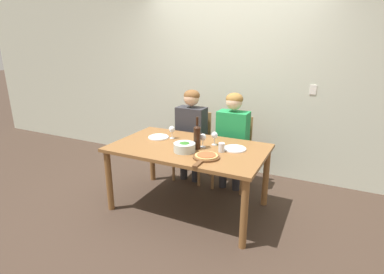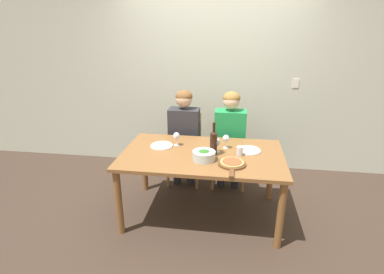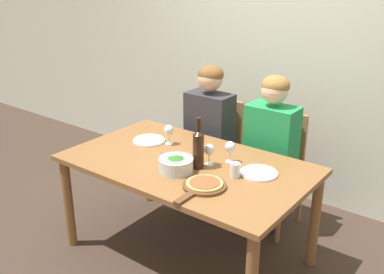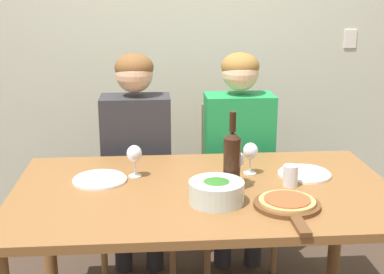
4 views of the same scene
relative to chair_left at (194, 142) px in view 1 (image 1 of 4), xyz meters
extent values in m
plane|color=#3D2D23|center=(0.31, -0.79, -0.50)|extent=(40.00, 40.00, 0.00)
cube|color=beige|center=(0.31, 0.54, 0.85)|extent=(10.00, 0.05, 2.70)
cube|color=white|center=(1.41, 0.51, 0.75)|extent=(0.08, 0.01, 0.12)
cube|color=brown|center=(0.31, -0.79, 0.22)|extent=(1.66, 0.98, 0.04)
cylinder|color=brown|center=(-0.46, -1.23, -0.15)|extent=(0.07, 0.07, 0.70)
cylinder|color=brown|center=(1.08, -1.23, -0.15)|extent=(0.07, 0.07, 0.70)
cylinder|color=brown|center=(-0.46, -0.36, -0.15)|extent=(0.07, 0.07, 0.70)
cylinder|color=brown|center=(1.08, -0.36, -0.15)|extent=(0.07, 0.07, 0.70)
cube|color=#9E7042|center=(0.00, -0.07, -0.05)|extent=(0.42, 0.42, 0.04)
cube|color=#9E7042|center=(0.00, 0.12, 0.19)|extent=(0.38, 0.03, 0.44)
cylinder|color=#9E7042|center=(-0.19, -0.26, -0.28)|extent=(0.04, 0.04, 0.43)
cylinder|color=#9E7042|center=(0.19, -0.26, -0.28)|extent=(0.04, 0.04, 0.43)
cylinder|color=#9E7042|center=(-0.19, 0.12, -0.28)|extent=(0.04, 0.04, 0.43)
cylinder|color=#9E7042|center=(0.19, 0.12, -0.28)|extent=(0.04, 0.04, 0.43)
cube|color=#9E7042|center=(0.58, -0.07, -0.05)|extent=(0.42, 0.42, 0.04)
cube|color=#9E7042|center=(0.58, 0.12, 0.19)|extent=(0.38, 0.03, 0.44)
cylinder|color=#9E7042|center=(0.39, -0.26, -0.28)|extent=(0.04, 0.04, 0.43)
cylinder|color=#9E7042|center=(0.77, -0.26, -0.28)|extent=(0.04, 0.04, 0.43)
cylinder|color=#9E7042|center=(0.39, 0.12, -0.28)|extent=(0.04, 0.04, 0.43)
cylinder|color=#9E7042|center=(0.77, 0.12, -0.28)|extent=(0.04, 0.04, 0.43)
cylinder|color=#28282D|center=(-0.09, -0.15, -0.27)|extent=(0.10, 0.10, 0.47)
cylinder|color=#28282D|center=(0.09, -0.15, -0.27)|extent=(0.10, 0.10, 0.47)
cube|color=#2D2D33|center=(0.00, -0.09, 0.24)|extent=(0.38, 0.22, 0.54)
cylinder|color=#2D2D33|center=(-0.20, -0.34, 0.09)|extent=(0.07, 0.31, 0.14)
cylinder|color=#2D2D33|center=(0.20, -0.34, 0.09)|extent=(0.07, 0.31, 0.14)
sphere|color=#DBAD89|center=(0.00, -0.09, 0.63)|extent=(0.20, 0.20, 0.20)
ellipsoid|color=brown|center=(0.00, -0.08, 0.66)|extent=(0.21, 0.21, 0.15)
cylinder|color=#28282D|center=(0.49, -0.15, -0.27)|extent=(0.10, 0.10, 0.47)
cylinder|color=#28282D|center=(0.67, -0.15, -0.27)|extent=(0.10, 0.10, 0.47)
cube|color=#1E8C47|center=(0.58, -0.09, 0.24)|extent=(0.38, 0.22, 0.54)
cylinder|color=#1E8C47|center=(0.38, -0.34, 0.09)|extent=(0.07, 0.31, 0.14)
cylinder|color=#1E8C47|center=(0.78, -0.34, 0.09)|extent=(0.07, 0.31, 0.14)
sphere|color=beige|center=(0.58, -0.09, 0.63)|extent=(0.20, 0.20, 0.20)
ellipsoid|color=olive|center=(0.58, -0.08, 0.66)|extent=(0.21, 0.21, 0.15)
cylinder|color=black|center=(0.42, -0.82, 0.35)|extent=(0.07, 0.07, 0.23)
cone|color=black|center=(0.42, -0.82, 0.48)|extent=(0.07, 0.07, 0.03)
cylinder|color=black|center=(0.42, -0.82, 0.54)|extent=(0.03, 0.03, 0.09)
cylinder|color=silver|center=(0.34, -0.95, 0.28)|extent=(0.23, 0.23, 0.09)
ellipsoid|color=#2D6B23|center=(0.34, -0.95, 0.29)|extent=(0.19, 0.19, 0.10)
cylinder|color=white|center=(-0.15, -0.67, 0.24)|extent=(0.24, 0.24, 0.01)
torus|color=white|center=(-0.15, -0.67, 0.25)|extent=(0.24, 0.24, 0.01)
cylinder|color=white|center=(0.79, -0.67, 0.24)|extent=(0.24, 0.24, 0.01)
torus|color=white|center=(0.79, -0.67, 0.25)|extent=(0.24, 0.24, 0.01)
cylinder|color=brown|center=(0.62, -1.02, 0.25)|extent=(0.27, 0.27, 0.02)
cube|color=brown|center=(0.62, -1.22, 0.25)|extent=(0.04, 0.14, 0.02)
cylinder|color=tan|center=(0.62, -1.02, 0.26)|extent=(0.23, 0.23, 0.01)
cylinder|color=#AD4C28|center=(0.62, -1.02, 0.27)|extent=(0.18, 0.18, 0.01)
cylinder|color=silver|center=(0.00, -0.62, 0.24)|extent=(0.06, 0.06, 0.01)
cylinder|color=silver|center=(0.00, -0.62, 0.28)|extent=(0.01, 0.01, 0.07)
ellipsoid|color=silver|center=(0.00, -0.62, 0.35)|extent=(0.07, 0.07, 0.08)
ellipsoid|color=maroon|center=(0.00, -0.62, 0.34)|extent=(0.06, 0.06, 0.03)
cylinder|color=silver|center=(0.54, -0.62, 0.24)|extent=(0.06, 0.06, 0.01)
cylinder|color=silver|center=(0.54, -0.62, 0.28)|extent=(0.01, 0.01, 0.07)
ellipsoid|color=silver|center=(0.54, -0.62, 0.35)|extent=(0.07, 0.07, 0.08)
ellipsoid|color=maroon|center=(0.54, -0.62, 0.34)|extent=(0.06, 0.06, 0.03)
cylinder|color=silver|center=(0.46, -0.75, 0.24)|extent=(0.06, 0.06, 0.01)
cylinder|color=silver|center=(0.46, -0.75, 0.28)|extent=(0.01, 0.01, 0.07)
ellipsoid|color=silver|center=(0.46, -0.75, 0.35)|extent=(0.07, 0.07, 0.08)
ellipsoid|color=maroon|center=(0.46, -0.75, 0.34)|extent=(0.06, 0.06, 0.03)
cylinder|color=silver|center=(0.69, -0.79, 0.28)|extent=(0.07, 0.07, 0.09)
camera|label=1|loc=(1.68, -3.54, 1.31)|focal=28.00mm
camera|label=2|loc=(0.60, -3.61, 1.48)|focal=28.00mm
camera|label=3|loc=(2.01, -2.99, 1.49)|focal=42.00mm
camera|label=4|loc=(0.08, -2.96, 1.08)|focal=50.00mm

